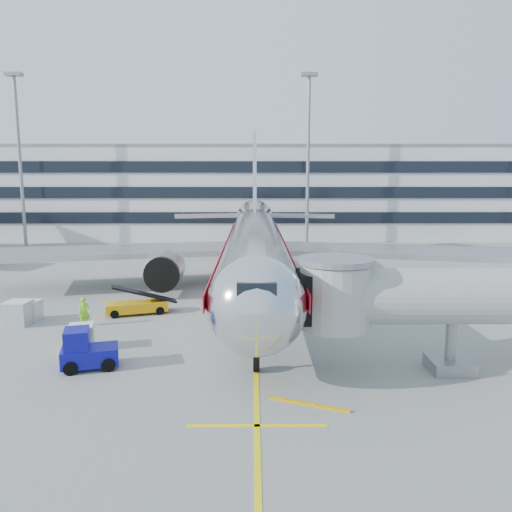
{
  "coord_description": "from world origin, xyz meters",
  "views": [
    {
      "loc": [
        -0.14,
        -33.77,
        10.45
      ],
      "look_at": [
        0.05,
        6.84,
        4.0
      ],
      "focal_mm": 35.0,
      "sensor_mm": 36.0,
      "label": 1
    }
  ],
  "objects_px": {
    "cargo_container_front": "(82,337)",
    "ramp_worker": "(84,312)",
    "main_jet": "(255,245)",
    "cargo_container_right": "(30,310)",
    "cargo_container_left": "(19,313)",
    "belt_loader": "(137,305)",
    "baggage_tug": "(86,351)"
  },
  "relations": [
    {
      "from": "baggage_tug",
      "to": "belt_loader",
      "type": "bearing_deg",
      "value": 88.91
    },
    {
      "from": "cargo_container_front",
      "to": "belt_loader",
      "type": "bearing_deg",
      "value": 79.03
    },
    {
      "from": "cargo_container_left",
      "to": "ramp_worker",
      "type": "xyz_separation_m",
      "value": [
        4.79,
        -0.32,
        0.16
      ]
    },
    {
      "from": "cargo_container_left",
      "to": "cargo_container_front",
      "type": "xyz_separation_m",
      "value": [
        6.22,
        -5.09,
        -0.1
      ]
    },
    {
      "from": "cargo_container_right",
      "to": "cargo_container_left",
      "type": "bearing_deg",
      "value": -106.74
    },
    {
      "from": "belt_loader",
      "to": "cargo_container_left",
      "type": "bearing_deg",
      "value": -160.01
    },
    {
      "from": "belt_loader",
      "to": "cargo_container_front",
      "type": "height_order",
      "value": "belt_loader"
    },
    {
      "from": "cargo_container_left",
      "to": "belt_loader",
      "type": "bearing_deg",
      "value": 19.99
    },
    {
      "from": "ramp_worker",
      "to": "cargo_container_right",
      "type": "bearing_deg",
      "value": 135.71
    },
    {
      "from": "cargo_container_front",
      "to": "ramp_worker",
      "type": "distance_m",
      "value": 4.99
    },
    {
      "from": "belt_loader",
      "to": "cargo_container_right",
      "type": "xyz_separation_m",
      "value": [
        -7.43,
        -1.74,
        0.09
      ]
    },
    {
      "from": "main_jet",
      "to": "belt_loader",
      "type": "distance_m",
      "value": 12.77
    },
    {
      "from": "belt_loader",
      "to": "cargo_container_left",
      "type": "distance_m",
      "value": 8.25
    },
    {
      "from": "main_jet",
      "to": "ramp_worker",
      "type": "xyz_separation_m",
      "value": [
        -12.13,
        -11.27,
        -3.21
      ]
    },
    {
      "from": "belt_loader",
      "to": "ramp_worker",
      "type": "bearing_deg",
      "value": -133.34
    },
    {
      "from": "main_jet",
      "to": "cargo_container_right",
      "type": "bearing_deg",
      "value": -149.24
    },
    {
      "from": "baggage_tug",
      "to": "cargo_container_left",
      "type": "relative_size",
      "value": 1.94
    },
    {
      "from": "cargo_container_left",
      "to": "ramp_worker",
      "type": "distance_m",
      "value": 4.81
    },
    {
      "from": "cargo_container_left",
      "to": "cargo_container_right",
      "type": "height_order",
      "value": "cargo_container_left"
    },
    {
      "from": "main_jet",
      "to": "cargo_container_front",
      "type": "bearing_deg",
      "value": -123.71
    },
    {
      "from": "main_jet",
      "to": "cargo_container_right",
      "type": "xyz_separation_m",
      "value": [
        -16.6,
        -9.88,
        -3.49
      ]
    },
    {
      "from": "cargo_container_left",
      "to": "cargo_container_front",
      "type": "height_order",
      "value": "cargo_container_left"
    },
    {
      "from": "belt_loader",
      "to": "ramp_worker",
      "type": "relative_size",
      "value": 2.43
    },
    {
      "from": "belt_loader",
      "to": "ramp_worker",
      "type": "distance_m",
      "value": 4.33
    },
    {
      "from": "cargo_container_right",
      "to": "cargo_container_front",
      "type": "xyz_separation_m",
      "value": [
        5.89,
        -6.17,
        0.02
      ]
    },
    {
      "from": "cargo_container_left",
      "to": "cargo_container_right",
      "type": "distance_m",
      "value": 1.14
    },
    {
      "from": "baggage_tug",
      "to": "cargo_container_front",
      "type": "xyz_separation_m",
      "value": [
        -1.32,
        3.15,
        -0.21
      ]
    },
    {
      "from": "main_jet",
      "to": "ramp_worker",
      "type": "bearing_deg",
      "value": -137.09
    },
    {
      "from": "main_jet",
      "to": "belt_loader",
      "type": "bearing_deg",
      "value": -138.41
    },
    {
      "from": "cargo_container_left",
      "to": "main_jet",
      "type": "bearing_deg",
      "value": 32.92
    },
    {
      "from": "main_jet",
      "to": "cargo_container_left",
      "type": "bearing_deg",
      "value": -147.08
    },
    {
      "from": "cargo_container_front",
      "to": "ramp_worker",
      "type": "bearing_deg",
      "value": 106.66
    }
  ]
}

